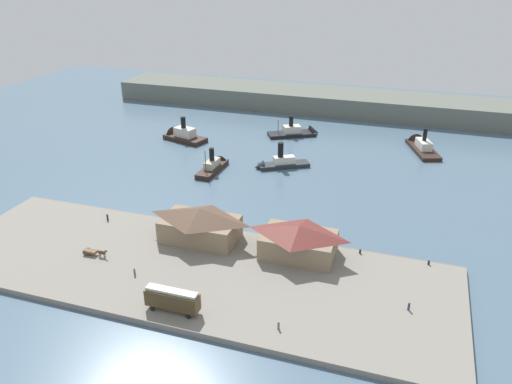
{
  "coord_description": "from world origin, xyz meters",
  "views": [
    {
      "loc": [
        41.23,
        -102.51,
        60.14
      ],
      "look_at": [
        2.06,
        16.35,
        2.0
      ],
      "focal_mm": 35.64,
      "sensor_mm": 36.0,
      "label": 1
    }
  ],
  "objects_px": {
    "ferry_shed_customs_shed": "(200,224)",
    "ferry_mid_harbor": "(420,145)",
    "ferry_near_quay": "(299,132)",
    "ferry_outer_harbor": "(278,163)",
    "ferry_shed_central_terminal": "(299,240)",
    "pedestrian_standing_center": "(279,326)",
    "ferry_moored_west": "(215,165)",
    "street_tram": "(172,299)",
    "pedestrian_near_west_shed": "(409,306)",
    "horse_cart": "(95,252)",
    "pedestrian_walking_west": "(135,272)",
    "pedestrian_near_cart": "(107,217)",
    "mooring_post_center_west": "(360,251)",
    "ferry_departing_north": "(181,135)",
    "mooring_post_east": "(429,263)"
  },
  "relations": [
    {
      "from": "horse_cart",
      "to": "ferry_outer_harbor",
      "type": "height_order",
      "value": "ferry_outer_harbor"
    },
    {
      "from": "ferry_shed_customs_shed",
      "to": "ferry_outer_harbor",
      "type": "bearing_deg",
      "value": 85.63
    },
    {
      "from": "mooring_post_east",
      "to": "ferry_departing_north",
      "type": "bearing_deg",
      "value": 145.34
    },
    {
      "from": "ferry_near_quay",
      "to": "ferry_shed_customs_shed",
      "type": "bearing_deg",
      "value": -91.82
    },
    {
      "from": "horse_cart",
      "to": "ferry_outer_harbor",
      "type": "distance_m",
      "value": 67.93
    },
    {
      "from": "ferry_shed_central_terminal",
      "to": "pedestrian_standing_center",
      "type": "bearing_deg",
      "value": -84.03
    },
    {
      "from": "pedestrian_walking_west",
      "to": "pedestrian_near_west_shed",
      "type": "bearing_deg",
      "value": 6.14
    },
    {
      "from": "ferry_shed_central_terminal",
      "to": "pedestrian_near_west_shed",
      "type": "relative_size",
      "value": 9.2
    },
    {
      "from": "ferry_shed_customs_shed",
      "to": "ferry_mid_harbor",
      "type": "relative_size",
      "value": 0.79
    },
    {
      "from": "ferry_shed_customs_shed",
      "to": "ferry_outer_harbor",
      "type": "height_order",
      "value": "ferry_shed_customs_shed"
    },
    {
      "from": "ferry_outer_harbor",
      "to": "ferry_moored_west",
      "type": "distance_m",
      "value": 19.68
    },
    {
      "from": "ferry_shed_central_terminal",
      "to": "pedestrian_standing_center",
      "type": "height_order",
      "value": "ferry_shed_central_terminal"
    },
    {
      "from": "pedestrian_standing_center",
      "to": "pedestrian_near_cart",
      "type": "xyz_separation_m",
      "value": [
        -50.99,
        25.55,
        0.08
      ]
    },
    {
      "from": "pedestrian_walking_west",
      "to": "ferry_mid_harbor",
      "type": "distance_m",
      "value": 113.15
    },
    {
      "from": "horse_cart",
      "to": "ferry_near_quay",
      "type": "distance_m",
      "value": 99.34
    },
    {
      "from": "ferry_shed_central_terminal",
      "to": "ferry_departing_north",
      "type": "distance_m",
      "value": 88.21
    },
    {
      "from": "street_tram",
      "to": "pedestrian_near_cart",
      "type": "height_order",
      "value": "street_tram"
    },
    {
      "from": "ferry_shed_customs_shed",
      "to": "ferry_outer_harbor",
      "type": "distance_m",
      "value": 50.72
    },
    {
      "from": "pedestrian_walking_west",
      "to": "ferry_departing_north",
      "type": "height_order",
      "value": "ferry_departing_north"
    },
    {
      "from": "ferry_outer_harbor",
      "to": "pedestrian_walking_west",
      "type": "bearing_deg",
      "value": -99.07
    },
    {
      "from": "pedestrian_walking_west",
      "to": "pedestrian_near_cart",
      "type": "distance_m",
      "value": 26.43
    },
    {
      "from": "pedestrian_standing_center",
      "to": "horse_cart",
      "type": "bearing_deg",
      "value": 166.58
    },
    {
      "from": "ferry_shed_customs_shed",
      "to": "ferry_moored_west",
      "type": "xyz_separation_m",
      "value": [
        -14.33,
        42.9,
        -3.89
      ]
    },
    {
      "from": "pedestrian_near_west_shed",
      "to": "mooring_post_east",
      "type": "distance_m",
      "value": 17.3
    },
    {
      "from": "pedestrian_standing_center",
      "to": "ferry_shed_central_terminal",
      "type": "bearing_deg",
      "value": 95.97
    },
    {
      "from": "pedestrian_standing_center",
      "to": "ferry_moored_west",
      "type": "distance_m",
      "value": 77.94
    },
    {
      "from": "street_tram",
      "to": "ferry_mid_harbor",
      "type": "distance_m",
      "value": 115.32
    },
    {
      "from": "ferry_near_quay",
      "to": "ferry_departing_north",
      "type": "distance_m",
      "value": 43.44
    },
    {
      "from": "street_tram",
      "to": "pedestrian_walking_west",
      "type": "xyz_separation_m",
      "value": [
        -12.7,
        7.98,
        -1.9
      ]
    },
    {
      "from": "pedestrian_near_west_shed",
      "to": "ferry_mid_harbor",
      "type": "xyz_separation_m",
      "value": [
        -1.03,
        94.41,
        -0.84
      ]
    },
    {
      "from": "horse_cart",
      "to": "pedestrian_walking_west",
      "type": "bearing_deg",
      "value": -17.66
    },
    {
      "from": "pedestrian_near_west_shed",
      "to": "ferry_outer_harbor",
      "type": "height_order",
      "value": "ferry_outer_harbor"
    },
    {
      "from": "horse_cart",
      "to": "pedestrian_near_cart",
      "type": "distance_m",
      "value": 16.32
    },
    {
      "from": "ferry_mid_harbor",
      "to": "ferry_departing_north",
      "type": "relative_size",
      "value": 1.22
    },
    {
      "from": "ferry_shed_customs_shed",
      "to": "ferry_moored_west",
      "type": "bearing_deg",
      "value": 108.47
    },
    {
      "from": "ferry_near_quay",
      "to": "ferry_departing_north",
      "type": "height_order",
      "value": "ferry_departing_north"
    },
    {
      "from": "ferry_shed_customs_shed",
      "to": "ferry_departing_north",
      "type": "bearing_deg",
      "value": 119.42
    },
    {
      "from": "horse_cart",
      "to": "ferry_shed_customs_shed",
      "type": "bearing_deg",
      "value": 35.44
    },
    {
      "from": "ferry_mid_harbor",
      "to": "ferry_outer_harbor",
      "type": "distance_m",
      "value": 52.87
    },
    {
      "from": "ferry_departing_north",
      "to": "ferry_moored_west",
      "type": "distance_m",
      "value": 31.8
    },
    {
      "from": "mooring_post_center_west",
      "to": "mooring_post_east",
      "type": "xyz_separation_m",
      "value": [
        14.33,
        0.01,
        0.0
      ]
    },
    {
      "from": "pedestrian_near_cart",
      "to": "ferry_mid_harbor",
      "type": "xyz_separation_m",
      "value": [
        71.21,
        81.39,
        -0.86
      ]
    },
    {
      "from": "street_tram",
      "to": "ferry_moored_west",
      "type": "distance_m",
      "value": 71.18
    },
    {
      "from": "ferry_shed_central_terminal",
      "to": "mooring_post_center_west",
      "type": "height_order",
      "value": "ferry_shed_central_terminal"
    },
    {
      "from": "ferry_shed_customs_shed",
      "to": "mooring_post_center_west",
      "type": "height_order",
      "value": "ferry_shed_customs_shed"
    },
    {
      "from": "street_tram",
      "to": "ferry_mid_harbor",
      "type": "xyz_separation_m",
      "value": [
        39.92,
        108.16,
        -2.71
      ]
    },
    {
      "from": "mooring_post_east",
      "to": "ferry_mid_harbor",
      "type": "bearing_deg",
      "value": 93.13
    },
    {
      "from": "ferry_near_quay",
      "to": "ferry_outer_harbor",
      "type": "bearing_deg",
      "value": -87.92
    },
    {
      "from": "pedestrian_near_west_shed",
      "to": "ferry_shed_customs_shed",
      "type": "bearing_deg",
      "value": 166.04
    },
    {
      "from": "horse_cart",
      "to": "pedestrian_near_west_shed",
      "type": "distance_m",
      "value": 65.71
    }
  ]
}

